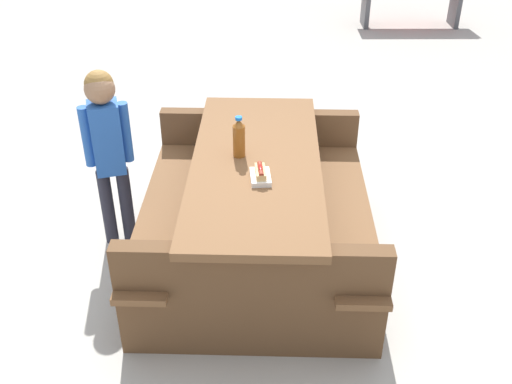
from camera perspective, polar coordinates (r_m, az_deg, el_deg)
ground_plane at (r=4.00m, az=0.00°, el=-6.36°), size 30.00×30.00×0.00m
picnic_table at (r=3.73m, az=0.00°, el=-1.04°), size 2.08×1.78×0.75m
soda_bottle at (r=3.56m, az=-1.62°, el=5.11°), size 0.07×0.07×0.25m
hotdog_tray at (r=3.37m, az=0.42°, el=1.65°), size 0.19×0.13×0.08m
child_in_coat at (r=3.87m, az=-13.87°, el=4.94°), size 0.19×0.30×1.21m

